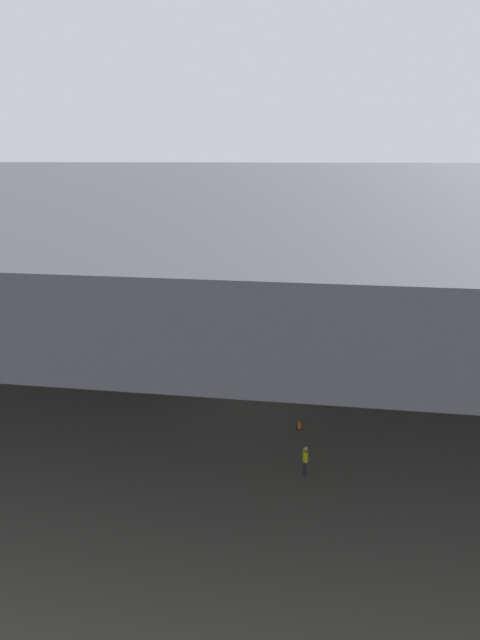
{
  "coord_description": "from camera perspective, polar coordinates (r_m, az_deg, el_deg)",
  "views": [
    {
      "loc": [
        5.25,
        -40.51,
        15.52
      ],
      "look_at": [
        -1.12,
        1.14,
        2.62
      ],
      "focal_mm": 30.05,
      "sensor_mm": 36.0,
      "label": 1
    }
  ],
  "objects": [
    {
      "name": "airplane_main",
      "position": [
        48.51,
        -0.55,
        2.71
      ],
      "size": [
        37.18,
        37.8,
        11.89
      ],
      "color": "white",
      "rests_on": "ground_plane"
    },
    {
      "name": "crew_worker_near_nose",
      "position": [
        28.03,
        6.95,
        -14.45
      ],
      "size": [
        0.29,
        0.54,
        1.66
      ],
      "color": "#232838",
      "rests_on": "ground_plane"
    },
    {
      "name": "traffic_cone_orange",
      "position": [
        32.6,
        6.36,
        -10.95
      ],
      "size": [
        0.36,
        0.36,
        0.6
      ],
      "color": "black",
      "rests_on": "ground_plane"
    },
    {
      "name": "airplane_distant",
      "position": [
        84.07,
        -7.61,
        8.6
      ],
      "size": [
        34.71,
        34.55,
        11.3
      ],
      "color": "white",
      "rests_on": "ground_plane"
    },
    {
      "name": "crew_worker_by_stairs",
      "position": [
        41.87,
        -0.51,
        -3.39
      ],
      "size": [
        0.42,
        0.42,
        1.62
      ],
      "color": "#232838",
      "rests_on": "ground_plane"
    },
    {
      "name": "hangar_structure",
      "position": [
        54.56,
        3.22,
        15.19
      ],
      "size": [
        121.0,
        99.0,
        14.43
      ],
      "color": "#4C4F54",
      "rests_on": "ground_plane"
    },
    {
      "name": "ground_plane",
      "position": [
        43.7,
        1.23,
        -3.79
      ],
      "size": [
        110.0,
        110.0,
        0.0
      ],
      "primitive_type": "plane",
      "color": "gray"
    },
    {
      "name": "boarding_stairs",
      "position": [
        39.3,
        -0.14,
        -5.07
      ],
      "size": [
        4.5,
        2.41,
        4.75
      ],
      "color": "slate",
      "rests_on": "ground_plane"
    }
  ]
}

